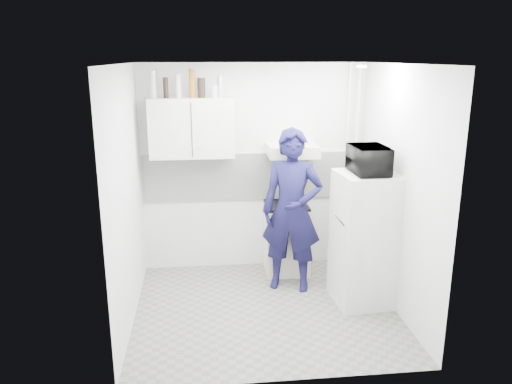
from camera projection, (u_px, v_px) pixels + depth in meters
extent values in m
plane|color=slate|center=(265.00, 309.00, 5.44)|extent=(2.80, 2.80, 0.00)
plane|color=white|center=(267.00, 64.00, 4.76)|extent=(2.80, 2.80, 0.00)
plane|color=silver|center=(253.00, 168.00, 6.30)|extent=(2.80, 0.00, 2.80)
plane|color=silver|center=(126.00, 199.00, 4.95)|extent=(0.00, 2.60, 2.60)
plane|color=silver|center=(398.00, 191.00, 5.25)|extent=(0.00, 2.60, 2.60)
imported|color=#111033|center=(292.00, 211.00, 5.73)|extent=(0.80, 0.65, 1.90)
cube|color=beige|center=(286.00, 239.00, 6.33)|extent=(0.54, 0.54, 0.86)
cube|color=white|center=(364.00, 239.00, 5.45)|extent=(0.66, 0.66, 1.48)
cube|color=black|center=(286.00, 205.00, 6.21)|extent=(0.52, 0.52, 0.03)
cylinder|color=silver|center=(287.00, 198.00, 6.27)|extent=(0.19, 0.19, 0.10)
imported|color=black|center=(369.00, 160.00, 5.22)|extent=(0.53, 0.36, 0.29)
cylinder|color=#B2B7BC|center=(153.00, 85.00, 5.73)|extent=(0.07, 0.07, 0.31)
cylinder|color=black|center=(166.00, 88.00, 5.75)|extent=(0.06, 0.06, 0.24)
cylinder|color=#B2B7BC|center=(178.00, 86.00, 5.76)|extent=(0.07, 0.07, 0.27)
cylinder|color=brown|center=(192.00, 83.00, 5.77)|extent=(0.08, 0.08, 0.33)
cylinder|color=black|center=(201.00, 88.00, 5.80)|extent=(0.09, 0.09, 0.23)
cylinder|color=#B2B7BC|center=(214.00, 91.00, 5.82)|extent=(0.08, 0.08, 0.14)
cylinder|color=silver|center=(220.00, 87.00, 5.82)|extent=(0.06, 0.06, 0.24)
cube|color=white|center=(192.00, 128.00, 5.91)|extent=(1.00, 0.35, 0.70)
cube|color=beige|center=(292.00, 150.00, 6.03)|extent=(0.60, 0.50, 0.14)
cube|color=white|center=(253.00, 176.00, 6.31)|extent=(2.74, 0.03, 0.60)
cylinder|color=beige|center=(355.00, 167.00, 6.36)|extent=(0.05, 0.05, 2.60)
cylinder|color=beige|center=(346.00, 168.00, 6.35)|extent=(0.04, 0.04, 2.60)
cylinder|color=white|center=(362.00, 66.00, 5.06)|extent=(0.10, 0.10, 0.02)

